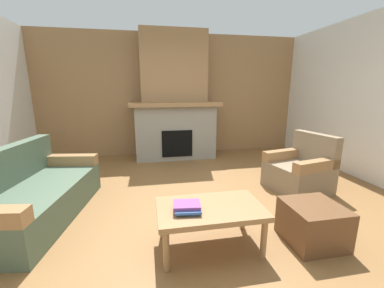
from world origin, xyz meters
TOP-DOWN VIEW (x-y plane):
  - ground at (0.00, 0.00)m, footprint 9.00×9.00m
  - wall_back_wood_panel at (0.00, 3.00)m, footprint 6.00×0.12m
  - fireplace at (0.00, 2.62)m, footprint 1.90×0.82m
  - couch at (-1.97, 0.25)m, footprint 1.10×1.90m
  - armchair at (1.65, 0.44)m, footprint 0.90×0.90m
  - coffee_table at (-0.05, -0.65)m, footprint 1.00×0.60m
  - ottoman at (0.98, -0.77)m, footprint 0.52×0.52m
  - book_stack_near_edge at (-0.28, -0.70)m, footprint 0.27×0.27m

SIDE VIEW (x-z plane):
  - ground at x=0.00m, z-range 0.00..0.00m
  - ottoman at x=0.98m, z-range 0.00..0.40m
  - couch at x=-1.97m, z-range -0.14..0.71m
  - armchair at x=1.65m, z-range -0.13..0.72m
  - coffee_table at x=-0.05m, z-range 0.16..0.59m
  - book_stack_near_edge at x=-0.28m, z-range 0.43..0.51m
  - fireplace at x=0.00m, z-range -0.19..2.51m
  - wall_back_wood_panel at x=0.00m, z-range 0.00..2.70m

